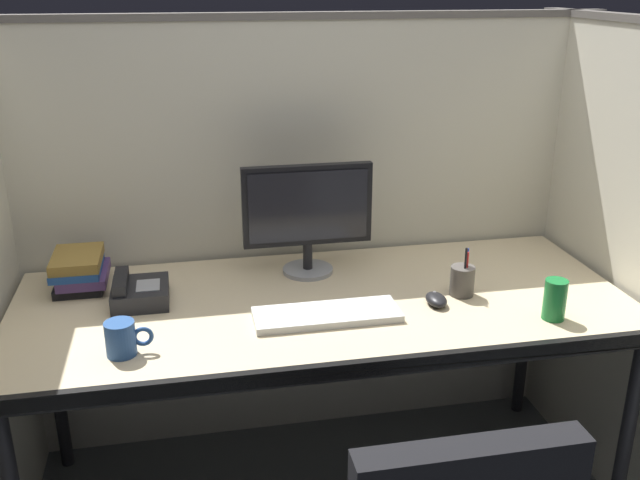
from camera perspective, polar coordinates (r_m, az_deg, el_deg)
name	(u,v)px	position (r m, az deg, el deg)	size (l,w,h in m)	color
cubicle_partition_rear	(299,236)	(2.58, -1.71, 0.30)	(2.21, 0.06, 1.57)	beige
cubicle_partition_right	(633,273)	(2.48, 23.95, -2.45)	(0.06, 1.41, 1.57)	beige
desk	(324,316)	(2.21, 0.32, -6.14)	(1.90, 0.80, 0.74)	beige
monitor_center	(308,212)	(2.32, -1.02, 2.29)	(0.43, 0.17, 0.37)	gray
keyboard_main	(327,315)	(2.08, 0.55, -6.06)	(0.43, 0.15, 0.02)	silver
computer_mouse	(436,300)	(2.19, 9.38, -4.77)	(0.06, 0.10, 0.04)	black
coffee_mug	(122,338)	(1.95, -15.73, -7.67)	(0.13, 0.08, 0.09)	#264C8C
desk_phone	(139,292)	(2.24, -14.46, -4.10)	(0.17, 0.19, 0.09)	black
book_stack	(80,271)	(2.39, -18.85, -2.36)	(0.17, 0.22, 0.11)	black
pen_cup	(462,280)	(2.26, 11.43, -3.22)	(0.08, 0.08, 0.16)	#4C4742
soda_can	(555,300)	(2.17, 18.45, -4.59)	(0.07, 0.07, 0.12)	#197233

